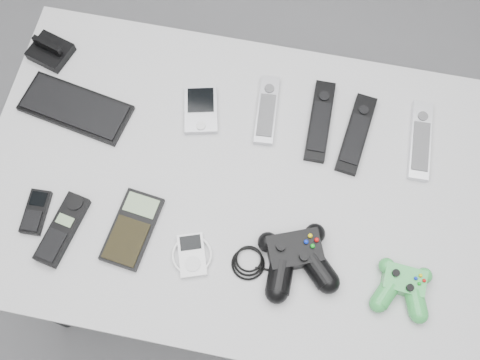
% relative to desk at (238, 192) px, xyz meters
% --- Properties ---
extents(floor, '(3.50, 3.50, 0.00)m').
position_rel_desk_xyz_m(floor, '(-0.02, -0.01, -0.71)').
color(floor, slate).
rests_on(floor, ground).
extents(desk, '(1.17, 0.75, 0.78)m').
position_rel_desk_xyz_m(desk, '(0.00, 0.00, 0.00)').
color(desk, '#A5A6A8').
rests_on(desk, floor).
extents(pda_keyboard, '(0.27, 0.15, 0.02)m').
position_rel_desk_xyz_m(pda_keyboard, '(-0.41, 0.11, 0.08)').
color(pda_keyboard, black).
rests_on(pda_keyboard, desk).
extents(dock_bracket, '(0.11, 0.10, 0.05)m').
position_rel_desk_xyz_m(dock_bracket, '(-0.52, 0.24, 0.09)').
color(dock_bracket, black).
rests_on(dock_bracket, desk).
extents(pda, '(0.10, 0.13, 0.02)m').
position_rel_desk_xyz_m(pda, '(-0.12, 0.16, 0.08)').
color(pda, '#A9A9B0').
rests_on(pda, desk).
extents(remote_silver_a, '(0.06, 0.18, 0.02)m').
position_rel_desk_xyz_m(remote_silver_a, '(0.03, 0.19, 0.08)').
color(remote_silver_a, '#A9A9B0').
rests_on(remote_silver_a, desk).
extents(remote_black_a, '(0.05, 0.21, 0.02)m').
position_rel_desk_xyz_m(remote_black_a, '(0.16, 0.18, 0.08)').
color(remote_black_a, black).
rests_on(remote_black_a, desk).
extents(remote_black_b, '(0.07, 0.21, 0.02)m').
position_rel_desk_xyz_m(remote_black_b, '(0.24, 0.17, 0.08)').
color(remote_black_b, black).
rests_on(remote_black_b, desk).
extents(remote_silver_b, '(0.05, 0.20, 0.02)m').
position_rel_desk_xyz_m(remote_silver_b, '(0.39, 0.18, 0.08)').
color(remote_silver_b, silver).
rests_on(remote_silver_b, desk).
extents(mobile_phone, '(0.05, 0.10, 0.02)m').
position_rel_desk_xyz_m(mobile_phone, '(-0.42, -0.16, 0.08)').
color(mobile_phone, black).
rests_on(mobile_phone, desk).
extents(cordless_handset, '(0.08, 0.17, 0.03)m').
position_rel_desk_xyz_m(cordless_handset, '(-0.35, -0.19, 0.08)').
color(cordless_handset, black).
rests_on(cordless_handset, desk).
extents(calculator, '(0.11, 0.18, 0.02)m').
position_rel_desk_xyz_m(calculator, '(-0.20, -0.15, 0.08)').
color(calculator, black).
rests_on(calculator, desk).
extents(mp3_player, '(0.11, 0.12, 0.02)m').
position_rel_desk_xyz_m(mp3_player, '(-0.06, -0.19, 0.08)').
color(mp3_player, white).
rests_on(mp3_player, desk).
extents(controller_black, '(0.31, 0.25, 0.05)m').
position_rel_desk_xyz_m(controller_black, '(0.15, -0.15, 0.09)').
color(controller_black, black).
rests_on(controller_black, desk).
extents(controller_green, '(0.13, 0.14, 0.04)m').
position_rel_desk_xyz_m(controller_green, '(0.38, -0.17, 0.09)').
color(controller_green, '#217B35').
rests_on(controller_green, desk).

